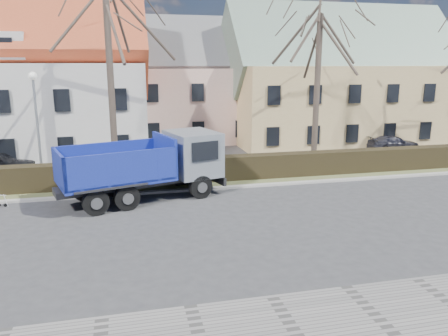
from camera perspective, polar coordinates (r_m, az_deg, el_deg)
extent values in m
plane|color=#373739|center=(17.36, -7.45, -7.55)|extent=(120.00, 120.00, 0.00)
cube|color=#A9A69D|center=(21.69, -8.68, -3.09)|extent=(80.00, 0.30, 0.12)
cube|color=#575F35|center=(23.23, -9.00, -2.01)|extent=(80.00, 3.00, 0.10)
cube|color=black|center=(22.88, -9.01, -0.69)|extent=(60.00, 0.90, 1.30)
imported|color=#2C2C35|center=(33.92, 21.27, 3.02)|extent=(3.87, 1.77, 1.10)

